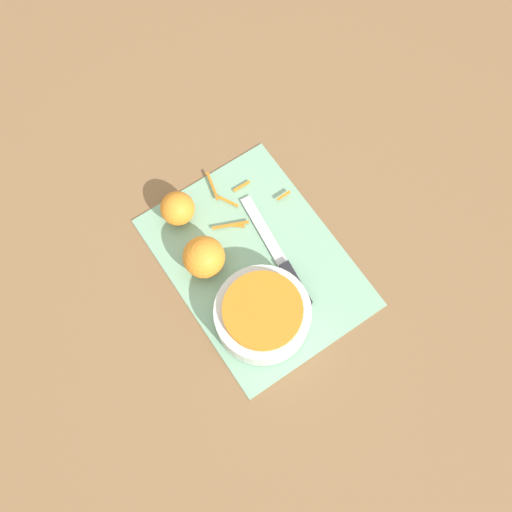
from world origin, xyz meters
TOP-DOWN VIEW (x-y plane):
  - ground_plane at (0.00, 0.00)m, footprint 4.00×4.00m
  - cutting_board at (0.00, 0.00)m, footprint 0.43×0.32m
  - bowl_speckled at (-0.10, 0.06)m, footprint 0.18×0.18m
  - knife at (-0.05, -0.04)m, footprint 0.26×0.05m
  - orange_left at (0.17, 0.07)m, footprint 0.07×0.07m
  - orange_right at (0.05, 0.09)m, footprint 0.08×0.08m
  - peel_pile at (0.13, -0.03)m, footprint 0.14×0.17m

SIDE VIEW (x-z plane):
  - ground_plane at x=0.00m, z-range 0.00..0.00m
  - cutting_board at x=0.00m, z-range 0.00..0.01m
  - peel_pile at x=0.13m, z-range 0.01..0.02m
  - knife at x=-0.05m, z-range 0.00..0.02m
  - orange_left at x=0.17m, z-range 0.01..0.07m
  - bowl_speckled at x=-0.10m, z-range 0.00..0.08m
  - orange_right at x=0.05m, z-range 0.01..0.09m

